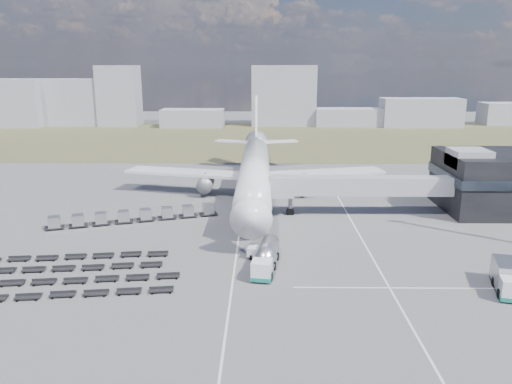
{
  "coord_description": "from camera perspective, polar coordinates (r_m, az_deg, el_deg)",
  "views": [
    {
      "loc": [
        1.42,
        -60.51,
        24.76
      ],
      "look_at": [
        0.4,
        20.25,
        4.0
      ],
      "focal_mm": 35.0,
      "sensor_mm": 36.0,
      "label": 1
    }
  ],
  "objects": [
    {
      "name": "ground",
      "position": [
        65.39,
        -0.58,
        -7.83
      ],
      "size": [
        420.0,
        420.0,
        0.0
      ],
      "primitive_type": "plane",
      "color": "#565659",
      "rests_on": "ground"
    },
    {
      "name": "grass_strip",
      "position": [
        172.3,
        0.25,
        6.15
      ],
      "size": [
        420.0,
        90.0,
        0.01
      ],
      "primitive_type": "cube",
      "color": "brown",
      "rests_on": "ground"
    },
    {
      "name": "lane_markings",
      "position": [
        68.67,
        7.71,
        -6.85
      ],
      "size": [
        47.12,
        110.0,
        0.01
      ],
      "color": "silver",
      "rests_on": "ground"
    },
    {
      "name": "jet_bridge",
      "position": [
        84.55,
        10.57,
        0.69
      ],
      "size": [
        30.3,
        3.8,
        7.05
      ],
      "color": "#939399",
      "rests_on": "ground"
    },
    {
      "name": "airliner",
      "position": [
        94.91,
        -0.15,
        2.58
      ],
      "size": [
        51.59,
        64.53,
        17.62
      ],
      "color": "silver",
      "rests_on": "ground"
    },
    {
      "name": "skyline",
      "position": [
        211.98,
        -10.17,
        9.78
      ],
      "size": [
        302.02,
        27.05,
        24.31
      ],
      "color": "#9495A2",
      "rests_on": "ground"
    },
    {
      "name": "fuel_tanker",
      "position": [
        62.36,
        1.15,
        -7.46
      ],
      "size": [
        3.74,
        9.72,
        3.06
      ],
      "rotation": [
        0.0,
        0.0,
        -0.15
      ],
      "color": "silver",
      "rests_on": "ground"
    },
    {
      "name": "pushback_tug",
      "position": [
        65.82,
        0.65,
        -6.95
      ],
      "size": [
        3.91,
        2.78,
        1.57
      ],
      "primitive_type": "cube",
      "rotation": [
        0.0,
        0.0,
        -0.24
      ],
      "color": "silver",
      "rests_on": "ground"
    },
    {
      "name": "catering_truck",
      "position": [
        100.98,
        3.95,
        1.11
      ],
      "size": [
        2.78,
        6.75,
        3.1
      ],
      "rotation": [
        0.0,
        0.0,
        -0.0
      ],
      "color": "silver",
      "rests_on": "ground"
    },
    {
      "name": "uld_row",
      "position": [
        82.68,
        -13.7,
        -2.64
      ],
      "size": [
        26.19,
        10.1,
        1.83
      ],
      "rotation": [
        0.0,
        0.0,
        0.32
      ],
      "color": "black",
      "rests_on": "ground"
    },
    {
      "name": "baggage_dollies",
      "position": [
        64.93,
        -21.58,
        -8.77
      ],
      "size": [
        28.93,
        15.72,
        0.64
      ],
      "rotation": [
        0.0,
        0.0,
        0.12
      ],
      "color": "black",
      "rests_on": "ground"
    }
  ]
}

